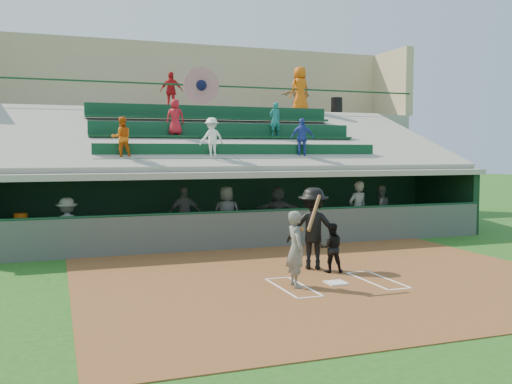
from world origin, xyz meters
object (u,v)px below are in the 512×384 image
object	(u,v)px
home_plate	(336,283)
trash_bin	(337,106)
batter_at_plate	(296,248)
water_cooler	(21,220)
catcher	(331,248)
white_table	(21,240)

from	to	relation	value
home_plate	trash_bin	bearing A→B (deg)	62.65
batter_at_plate	water_cooler	bearing A→B (deg)	132.74
home_plate	catcher	world-z (taller)	catcher
batter_at_plate	white_table	distance (m)	8.40
trash_bin	catcher	bearing A→B (deg)	-117.85
catcher	white_table	bearing A→B (deg)	-17.71
home_plate	catcher	xyz separation A→B (m)	(0.43, 1.09, 0.57)
catcher	water_cooler	world-z (taller)	catcher
catcher	water_cooler	distance (m)	8.75
white_table	trash_bin	distance (m)	15.59
batter_at_plate	catcher	world-z (taller)	batter_at_plate
water_cooler	trash_bin	distance (m)	15.40
batter_at_plate	white_table	size ratio (longest dim) A/B	2.25
batter_at_plate	trash_bin	size ratio (longest dim) A/B	2.46
home_plate	water_cooler	size ratio (longest dim) A/B	1.18
water_cooler	home_plate	bearing A→B (deg)	-43.01
catcher	white_table	xyz separation A→B (m)	(-7.10, 5.08, -0.19)
white_table	water_cooler	world-z (taller)	water_cooler
home_plate	white_table	bearing A→B (deg)	137.24
home_plate	water_cooler	bearing A→B (deg)	136.99
white_table	water_cooler	xyz separation A→B (m)	(0.01, 0.05, 0.56)
water_cooler	trash_bin	xyz separation A→B (m)	(13.31, 6.64, 4.01)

